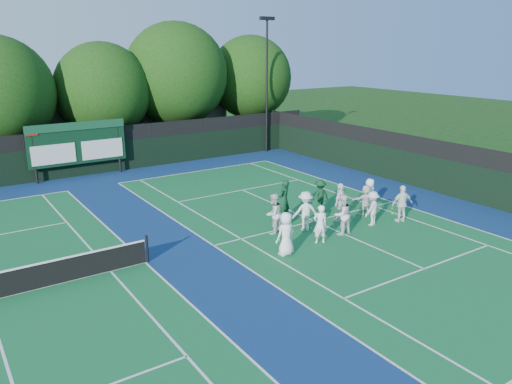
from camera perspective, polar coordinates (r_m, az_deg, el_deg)
ground at (r=23.36m, az=8.22°, el=-4.02°), size 120.00×120.00×0.00m
court_apron at (r=20.91m, az=-6.10°, el=-6.43°), size 34.00×32.00×0.01m
near_court at (r=24.06m, az=6.63°, el=-3.32°), size 11.05×23.85×0.01m
back_fence at (r=34.01m, az=-18.14°, el=4.18°), size 34.00×0.08×3.00m
divider_fence_right at (r=30.11m, az=19.92°, el=2.51°), size 0.08×32.00×3.00m
scoreboard at (r=33.20m, az=-19.74°, el=5.22°), size 6.00×0.21×3.55m
clubhouse at (r=42.58m, az=-16.08°, el=7.57°), size 18.00×6.00×4.00m
light_pole_right at (r=38.93m, az=1.25°, el=13.79°), size 1.20×0.30×10.12m
tree_c at (r=37.52m, az=-16.91°, el=10.81°), size 6.69×6.69×8.39m
tree_d at (r=39.51m, az=-8.95°, el=12.86°), size 7.78×7.78×9.86m
tree_e at (r=42.83m, az=-0.52°, el=12.75°), size 6.84×6.84×8.94m
tennis_ball_0 at (r=23.10m, az=6.30°, el=-4.10°), size 0.07×0.07×0.07m
tennis_ball_1 at (r=26.65m, az=10.90°, el=-1.48°), size 0.07×0.07×0.07m
tennis_ball_2 at (r=26.60m, az=15.28°, el=-1.81°), size 0.07×0.07×0.07m
tennis_ball_3 at (r=21.62m, az=2.69°, el=-5.49°), size 0.07×0.07×0.07m
tennis_ball_4 at (r=23.68m, az=5.41°, el=-3.55°), size 0.07×0.07×0.07m
tennis_ball_5 at (r=25.79m, az=15.31°, el=-2.39°), size 0.07×0.07×0.07m
player_front_0 at (r=19.92m, az=3.45°, el=-4.80°), size 0.92×0.64×1.79m
player_front_1 at (r=21.24m, az=7.35°, el=-3.66°), size 0.72×0.59×1.69m
player_front_2 at (r=22.34m, az=9.82°, el=-2.56°), size 0.91×0.72×1.83m
player_front_3 at (r=23.79m, az=13.15°, el=-1.83°), size 1.18×0.86×1.63m
player_front_4 at (r=24.55m, az=16.36°, el=-1.30°), size 1.14×0.73×1.80m
player_back_0 at (r=22.13m, az=2.01°, el=-2.50°), size 1.05×0.91×1.84m
player_back_1 at (r=22.60m, az=5.66°, el=-2.19°), size 1.34×1.05×1.82m
player_back_2 at (r=23.99m, az=9.59°, el=-1.16°), size 1.19×0.87×1.88m
player_back_3 at (r=25.22m, az=12.41°, el=-0.89°), size 1.46×0.70×1.51m
player_back_4 at (r=26.00m, az=12.84°, el=-0.25°), size 0.85×0.60×1.63m
coach_left at (r=23.92m, az=3.24°, el=-0.89°), size 0.84×0.72×1.96m
coach_right at (r=25.39m, az=7.33°, el=-0.39°), size 1.07×0.65×1.61m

